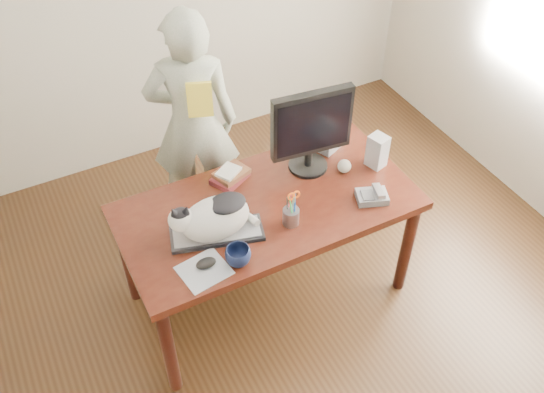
{
  "coord_description": "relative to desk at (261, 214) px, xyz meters",
  "views": [
    {
      "loc": [
        -1.05,
        -1.46,
        3.02
      ],
      "look_at": [
        0.0,
        0.55,
        0.85
      ],
      "focal_mm": 40.0,
      "sensor_mm": 36.0,
      "label": 1
    }
  ],
  "objects": [
    {
      "name": "book_stack",
      "position": [
        -0.09,
        0.19,
        0.18
      ],
      "size": [
        0.24,
        0.22,
        0.07
      ],
      "rotation": [
        0.0,
        0.0,
        0.43
      ],
      "color": "#491316",
      "rests_on": "desk"
    },
    {
      "name": "coffee_mug",
      "position": [
        -0.31,
        -0.37,
        0.2
      ],
      "size": [
        0.17,
        0.17,
        0.1
      ],
      "primitive_type": "imported",
      "rotation": [
        0.0,
        0.0,
        1.12
      ],
      "color": "black",
      "rests_on": "desk"
    },
    {
      "name": "desk",
      "position": [
        0.0,
        0.0,
        0.0
      ],
      "size": [
        1.6,
        0.8,
        0.75
      ],
      "color": "black",
      "rests_on": "ground"
    },
    {
      "name": "mousepad",
      "position": [
        -0.48,
        -0.34,
        0.15
      ],
      "size": [
        0.25,
        0.24,
        0.01
      ],
      "rotation": [
        0.0,
        0.0,
        0.15
      ],
      "color": "#B1B6BE",
      "rests_on": "desk"
    },
    {
      "name": "keyboard",
      "position": [
        -0.33,
        -0.16,
        0.16
      ],
      "size": [
        0.5,
        0.3,
        0.03
      ],
      "rotation": [
        0.0,
        0.0,
        -0.28
      ],
      "color": "black",
      "rests_on": "desk"
    },
    {
      "name": "held_book",
      "position": [
        -0.09,
        0.58,
        0.45
      ],
      "size": [
        0.17,
        0.13,
        0.2
      ],
      "rotation": [
        0.0,
        0.0,
        -0.36
      ],
      "color": "yellow",
      "rests_on": "person"
    },
    {
      "name": "speaker",
      "position": [
        0.7,
        -0.07,
        0.25
      ],
      "size": [
        0.11,
        0.12,
        0.2
      ],
      "rotation": [
        0.0,
        0.0,
        0.29
      ],
      "color": "#B0B0B3",
      "rests_on": "desk"
    },
    {
      "name": "calculator",
      "position": [
        0.52,
        0.24,
        0.18
      ],
      "size": [
        0.24,
        0.27,
        0.07
      ],
      "rotation": [
        0.0,
        0.0,
        0.41
      ],
      "color": "slate",
      "rests_on": "desk"
    },
    {
      "name": "mouse",
      "position": [
        -0.46,
        -0.32,
        0.17
      ],
      "size": [
        0.11,
        0.08,
        0.04
      ],
      "rotation": [
        0.0,
        0.0,
        0.15
      ],
      "color": "black",
      "rests_on": "mousepad"
    },
    {
      "name": "baseball",
      "position": [
        0.51,
        -0.04,
        0.19
      ],
      "size": [
        0.08,
        0.08,
        0.08
      ],
      "rotation": [
        0.0,
        0.0,
        -0.07
      ],
      "color": "white",
      "rests_on": "desk"
    },
    {
      "name": "person",
      "position": [
        -0.09,
        0.75,
        0.17
      ],
      "size": [
        0.65,
        0.54,
        1.54
      ],
      "primitive_type": "imported",
      "rotation": [
        0.0,
        0.0,
        2.78
      ],
      "color": "silver",
      "rests_on": "ground"
    },
    {
      "name": "pen_cup",
      "position": [
        0.04,
        -0.26,
        0.21
      ],
      "size": [
        0.09,
        0.09,
        0.22
      ],
      "rotation": [
        0.0,
        0.0,
        0.03
      ],
      "color": "gray",
      "rests_on": "desk"
    },
    {
      "name": "monitor",
      "position": [
        0.34,
        0.07,
        0.44
      ],
      "size": [
        0.46,
        0.25,
        0.52
      ],
      "rotation": [
        0.0,
        0.0,
        -0.11
      ],
      "color": "black",
      "rests_on": "desk"
    },
    {
      "name": "phone",
      "position": [
        0.52,
        -0.31,
        0.17
      ],
      "size": [
        0.2,
        0.17,
        0.08
      ],
      "rotation": [
        0.0,
        0.0,
        -0.36
      ],
      "color": "slate",
      "rests_on": "desk"
    },
    {
      "name": "room",
      "position": [
        0.0,
        -0.68,
        0.75
      ],
      "size": [
        4.5,
        4.5,
        4.5
      ],
      "color": "black",
      "rests_on": "ground"
    },
    {
      "name": "cat",
      "position": [
        -0.35,
        -0.16,
        0.28
      ],
      "size": [
        0.46,
        0.31,
        0.26
      ],
      "rotation": [
        0.0,
        0.0,
        -0.28
      ],
      "color": "silver",
      "rests_on": "keyboard"
    }
  ]
}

